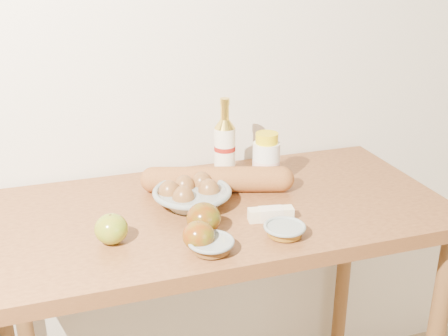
{
  "coord_description": "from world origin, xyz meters",
  "views": [
    {
      "loc": [
        -0.41,
        -0.1,
        1.55
      ],
      "look_at": [
        0.0,
        1.15,
        1.02
      ],
      "focal_mm": 45.0,
      "sensor_mm": 36.0,
      "label": 1
    }
  ],
  "objects_px": {
    "egg_bowl": "(191,195)",
    "baguette": "(217,179)",
    "table": "(221,247)",
    "bourbon_bottle": "(225,149)",
    "cream_bottle": "(266,161)"
  },
  "relations": [
    {
      "from": "bourbon_bottle",
      "to": "cream_bottle",
      "type": "bearing_deg",
      "value": -22.26
    },
    {
      "from": "table",
      "to": "baguette",
      "type": "distance_m",
      "value": 0.19
    },
    {
      "from": "egg_bowl",
      "to": "baguette",
      "type": "bearing_deg",
      "value": 35.11
    },
    {
      "from": "cream_bottle",
      "to": "table",
      "type": "bearing_deg",
      "value": -173.97
    },
    {
      "from": "table",
      "to": "cream_bottle",
      "type": "bearing_deg",
      "value": 30.01
    },
    {
      "from": "table",
      "to": "bourbon_bottle",
      "type": "bearing_deg",
      "value": 67.9
    },
    {
      "from": "table",
      "to": "cream_bottle",
      "type": "relative_size",
      "value": 7.75
    },
    {
      "from": "table",
      "to": "baguette",
      "type": "height_order",
      "value": "baguette"
    },
    {
      "from": "bourbon_bottle",
      "to": "table",
      "type": "bearing_deg",
      "value": -105.65
    },
    {
      "from": "cream_bottle",
      "to": "baguette",
      "type": "height_order",
      "value": "cream_bottle"
    },
    {
      "from": "bourbon_bottle",
      "to": "baguette",
      "type": "relative_size",
      "value": 0.58
    },
    {
      "from": "table",
      "to": "egg_bowl",
      "type": "relative_size",
      "value": 4.58
    },
    {
      "from": "baguette",
      "to": "egg_bowl",
      "type": "bearing_deg",
      "value": -127.63
    },
    {
      "from": "bourbon_bottle",
      "to": "cream_bottle",
      "type": "xyz_separation_m",
      "value": [
        0.11,
        -0.06,
        -0.03
      ]
    },
    {
      "from": "baguette",
      "to": "table",
      "type": "bearing_deg",
      "value": -85.34
    }
  ]
}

